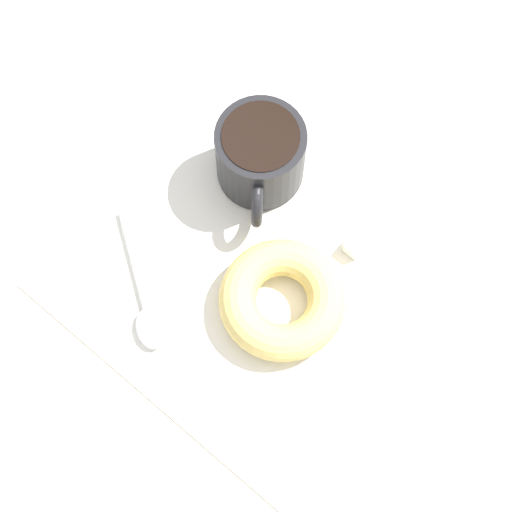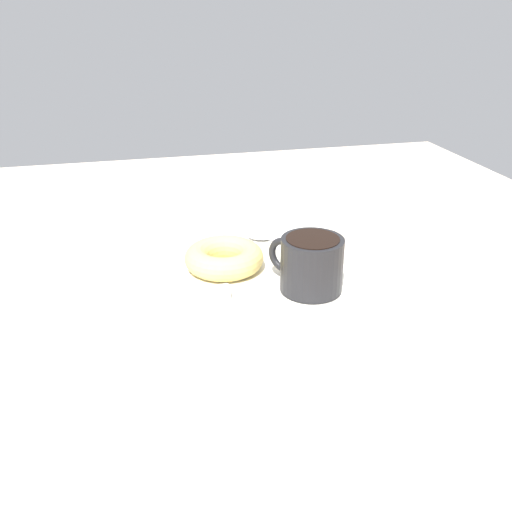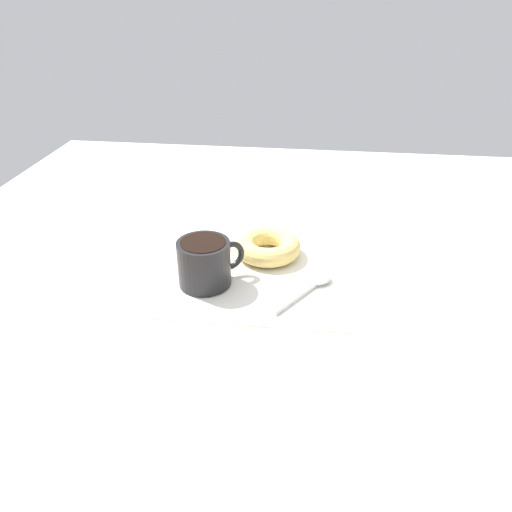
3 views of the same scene
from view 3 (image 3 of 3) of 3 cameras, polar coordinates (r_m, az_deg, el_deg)
The scene contains 6 objects.
ground_plane at distance 78.58cm, azimuth 1.08°, elevation -1.93°, with size 120.00×120.00×2.00cm, color beige.
napkin at distance 77.59cm, azimuth 0.00°, elevation -1.38°, with size 29.02×29.02×0.30cm, color white.
coffee_cup at distance 72.34cm, azimuth -5.82°, elevation -0.64°, with size 9.36×8.15×6.84cm.
donut at distance 80.08cm, azimuth 1.01°, elevation 1.11°, with size 10.51×10.51×3.14cm, color #E5C66B.
spoon at distance 73.19cm, azimuth 6.73°, elevation -3.21°, with size 8.30×11.41×0.90cm.
sugar_cube at distance 82.86cm, azimuth -3.92°, elevation 1.42°, with size 1.44×1.44×1.44cm, color white.
Camera 3 is at (6.85, -66.43, 40.41)cm, focal length 35.00 mm.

